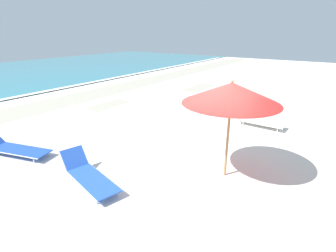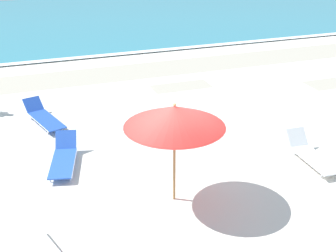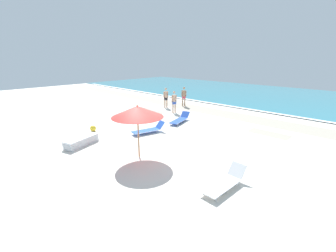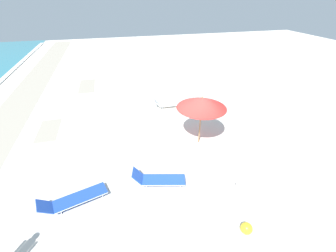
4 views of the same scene
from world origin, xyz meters
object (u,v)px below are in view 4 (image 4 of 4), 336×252
at_px(sun_lounger_beside_umbrella, 74,199).
at_px(sun_lounger_near_water_left, 168,104).
at_px(lounger_stack, 259,181).
at_px(sun_lounger_under_umbrella, 158,179).
at_px(beach_ball, 246,228).
at_px(beach_umbrella, 202,103).

xyz_separation_m(sun_lounger_beside_umbrella, sun_lounger_near_water_left, (6.53, -5.11, 0.01)).
height_order(lounger_stack, sun_lounger_under_umbrella, sun_lounger_under_umbrella).
height_order(lounger_stack, sun_lounger_near_water_left, sun_lounger_near_water_left).
height_order(sun_lounger_under_umbrella, sun_lounger_beside_umbrella, sun_lounger_under_umbrella).
relative_size(sun_lounger_near_water_left, beach_ball, 5.51).
bearing_deg(sun_lounger_beside_umbrella, sun_lounger_near_water_left, -54.02).
bearing_deg(beach_umbrella, lounger_stack, -160.36).
relative_size(lounger_stack, sun_lounger_beside_umbrella, 0.86).
bearing_deg(sun_lounger_near_water_left, sun_lounger_under_umbrella, 164.11).
xyz_separation_m(lounger_stack, sun_lounger_near_water_left, (7.38, 1.62, 0.01)).
relative_size(sun_lounger_under_umbrella, sun_lounger_beside_umbrella, 0.91).
distance_m(sun_lounger_under_umbrella, sun_lounger_beside_umbrella, 3.05).
bearing_deg(beach_umbrella, sun_lounger_beside_umbrella, 113.31).
relative_size(sun_lounger_beside_umbrella, sun_lounger_near_water_left, 1.14).
xyz_separation_m(lounger_stack, sun_lounger_under_umbrella, (1.05, 3.69, 0.01)).
bearing_deg(sun_lounger_under_umbrella, beach_ball, -126.87).
distance_m(beach_umbrella, sun_lounger_under_umbrella, 3.85).
bearing_deg(beach_umbrella, sun_lounger_near_water_left, 6.28).
bearing_deg(beach_ball, sun_lounger_under_umbrella, 38.88).
distance_m(beach_umbrella, beach_ball, 5.28).
bearing_deg(beach_ball, lounger_stack, -42.79).
height_order(beach_umbrella, sun_lounger_under_umbrella, beach_umbrella).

